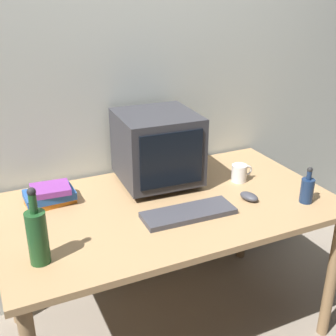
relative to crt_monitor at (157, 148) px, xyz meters
name	(u,v)px	position (x,y,z in m)	size (l,w,h in m)	color
ground_plane	(168,326)	(-0.05, -0.23, -0.94)	(6.00, 6.00, 0.00)	gray
back_wall	(127,77)	(-0.05, 0.28, 0.31)	(4.00, 0.08, 2.50)	beige
desk	(168,218)	(-0.05, -0.23, -0.27)	(1.56, 0.89, 0.75)	tan
crt_monitor	(157,148)	(0.00, 0.00, 0.00)	(0.40, 0.40, 0.37)	#333338
keyboard	(189,213)	(-0.01, -0.37, -0.18)	(0.42, 0.15, 0.02)	#3F3F47
computer_mouse	(249,197)	(0.32, -0.36, -0.17)	(0.06, 0.10, 0.04)	#3F3F47
bottle_tall	(37,235)	(-0.67, -0.45, -0.08)	(0.08, 0.08, 0.31)	#1E4C23
bottle_short	(307,189)	(0.55, -0.49, -0.13)	(0.06, 0.06, 0.18)	navy
book_stack	(50,195)	(-0.55, 0.00, -0.15)	(0.23, 0.16, 0.09)	orange
mug	(240,173)	(0.40, -0.16, -0.15)	(0.12, 0.08, 0.09)	white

